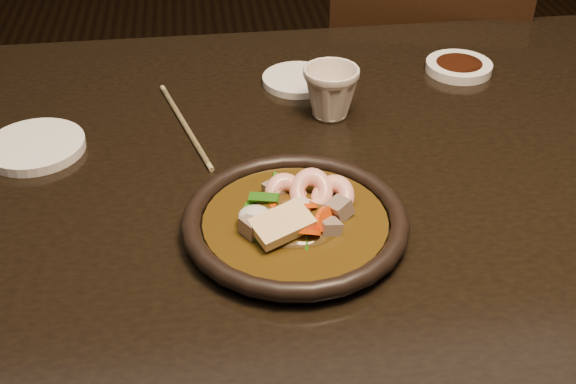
{
  "coord_description": "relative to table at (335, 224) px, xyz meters",
  "views": [
    {
      "loc": [
        -0.16,
        -0.72,
        1.25
      ],
      "look_at": [
        -0.07,
        -0.1,
        0.8
      ],
      "focal_mm": 45.0,
      "sensor_mm": 36.0,
      "label": 1
    }
  ],
  "objects": [
    {
      "name": "table",
      "position": [
        0.0,
        0.0,
        0.0
      ],
      "size": [
        1.6,
        0.9,
        0.75
      ],
      "color": "black",
      "rests_on": "floor"
    },
    {
      "name": "chair",
      "position": [
        0.29,
        0.59,
        -0.24
      ],
      "size": [
        0.46,
        0.46,
        0.8
      ],
      "rotation": [
        0.0,
        0.0,
        2.91
      ],
      "color": "black",
      "rests_on": "floor"
    },
    {
      "name": "plate",
      "position": [
        -0.07,
        -0.1,
        0.09
      ],
      "size": [
        0.25,
        0.25,
        0.03
      ],
      "color": "black",
      "rests_on": "table"
    },
    {
      "name": "stirfry",
      "position": [
        -0.07,
        -0.1,
        0.09
      ],
      "size": [
        0.14,
        0.15,
        0.05
      ],
      "color": "#38270A",
      "rests_on": "plate"
    },
    {
      "name": "soy_dish",
      "position": [
        0.24,
        0.26,
        0.08
      ],
      "size": [
        0.1,
        0.1,
        0.01
      ],
      "primitive_type": "cylinder",
      "color": "white",
      "rests_on": "table"
    },
    {
      "name": "saucer_left",
      "position": [
        -0.38,
        0.11,
        0.08
      ],
      "size": [
        0.13,
        0.13,
        0.01
      ],
      "primitive_type": "cylinder",
      "color": "white",
      "rests_on": "table"
    },
    {
      "name": "saucer_right",
      "position": [
        -0.01,
        0.25,
        0.08
      ],
      "size": [
        0.11,
        0.11,
        0.01
      ],
      "primitive_type": "cylinder",
      "color": "white",
      "rests_on": "table"
    },
    {
      "name": "tea_cup",
      "position": [
        0.02,
        0.15,
        0.12
      ],
      "size": [
        0.1,
        0.1,
        0.08
      ],
      "primitive_type": "imported",
      "rotation": [
        0.0,
        0.0,
        -0.42
      ],
      "color": "beige",
      "rests_on": "table"
    },
    {
      "name": "chopsticks",
      "position": [
        -0.18,
        0.14,
        0.08
      ],
      "size": [
        0.07,
        0.23,
        0.01
      ],
      "rotation": [
        0.0,
        0.0,
        0.27
      ],
      "color": "tan",
      "rests_on": "table"
    }
  ]
}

